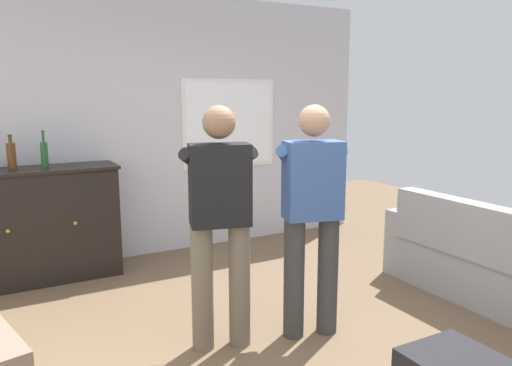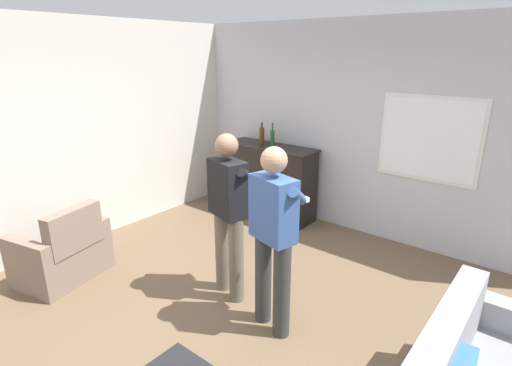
% 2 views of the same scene
% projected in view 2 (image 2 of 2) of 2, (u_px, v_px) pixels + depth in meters
% --- Properties ---
extents(ground, '(10.40, 10.40, 0.00)m').
position_uv_depth(ground, '(227.00, 320.00, 3.73)').
color(ground, brown).
extents(wall_back_with_window, '(5.20, 0.15, 2.80)m').
position_uv_depth(wall_back_with_window, '(364.00, 131.00, 5.23)').
color(wall_back_with_window, silver).
rests_on(wall_back_with_window, ground).
extents(wall_side_left, '(0.12, 5.20, 2.80)m').
position_uv_depth(wall_side_left, '(65.00, 136.00, 4.87)').
color(wall_side_left, silver).
rests_on(wall_side_left, ground).
extents(armchair, '(0.82, 1.00, 0.85)m').
position_uv_depth(armchair, '(63.00, 254.00, 4.35)').
color(armchair, '#7F6B5B').
rests_on(armchair, ground).
extents(sideboard_cabinet, '(1.44, 0.49, 1.08)m').
position_uv_depth(sideboard_cabinet, '(270.00, 181.00, 6.00)').
color(sideboard_cabinet, black).
rests_on(sideboard_cabinet, ground).
extents(bottle_wine_green, '(0.06, 0.06, 0.34)m').
position_uv_depth(bottle_wine_green, '(272.00, 138.00, 5.70)').
color(bottle_wine_green, '#1E4C23').
rests_on(bottle_wine_green, sideboard_cabinet).
extents(bottle_liquor_amber, '(0.08, 0.08, 0.31)m').
position_uv_depth(bottle_liquor_amber, '(262.00, 135.00, 5.93)').
color(bottle_liquor_amber, '#593314').
rests_on(bottle_liquor_amber, sideboard_cabinet).
extents(person_standing_left, '(0.54, 0.52, 1.68)m').
position_uv_depth(person_standing_left, '(229.00, 209.00, 3.86)').
color(person_standing_left, '#6B6051').
rests_on(person_standing_left, ground).
extents(person_standing_right, '(0.54, 0.51, 1.68)m').
position_uv_depth(person_standing_right, '(274.00, 232.00, 3.37)').
color(person_standing_right, '#383838').
rests_on(person_standing_right, ground).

